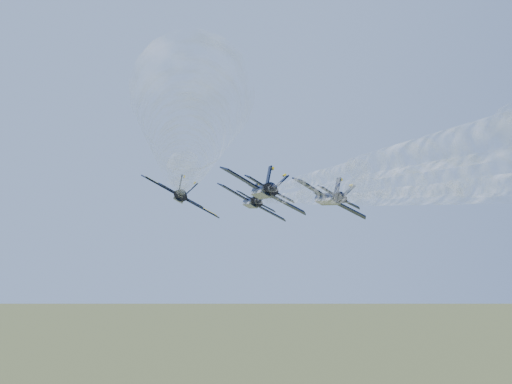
{
  "coord_description": "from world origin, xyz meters",
  "views": [
    {
      "loc": [
        -0.71,
        -105.83,
        89.37
      ],
      "look_at": [
        0.79,
        0.16,
        98.35
      ],
      "focal_mm": 45.0,
      "sensor_mm": 36.0,
      "label": 1
    }
  ],
  "objects_px": {
    "jet_lead": "(251,202)",
    "jet_left": "(181,197)",
    "jet_right": "(328,198)",
    "jet_slot": "(263,191)"
  },
  "relations": [
    {
      "from": "jet_lead",
      "to": "jet_left",
      "type": "relative_size",
      "value": 1.0
    },
    {
      "from": "jet_left",
      "to": "jet_right",
      "type": "bearing_deg",
      "value": 1.97
    },
    {
      "from": "jet_lead",
      "to": "jet_slot",
      "type": "relative_size",
      "value": 1.0
    },
    {
      "from": "jet_lead",
      "to": "jet_slot",
      "type": "bearing_deg",
      "value": -93.29
    },
    {
      "from": "jet_left",
      "to": "jet_right",
      "type": "xyz_separation_m",
      "value": [
        24.24,
        3.76,
        0.0
      ]
    },
    {
      "from": "jet_lead",
      "to": "jet_slot",
      "type": "height_order",
      "value": "same"
    },
    {
      "from": "jet_left",
      "to": "jet_right",
      "type": "height_order",
      "value": "same"
    },
    {
      "from": "jet_right",
      "to": "jet_left",
      "type": "bearing_deg",
      "value": -178.03
    },
    {
      "from": "jet_left",
      "to": "jet_right",
      "type": "distance_m",
      "value": 24.53
    },
    {
      "from": "jet_left",
      "to": "jet_slot",
      "type": "bearing_deg",
      "value": -46.33
    }
  ]
}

